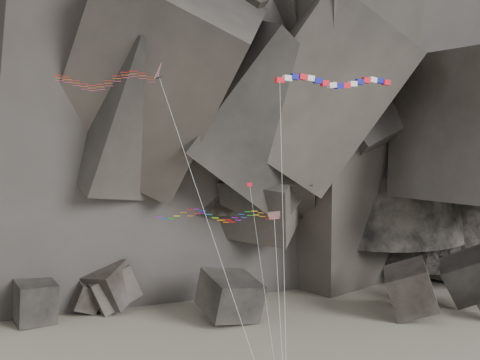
{
  "coord_description": "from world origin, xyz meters",
  "views": [
    {
      "loc": [
        1.99,
        -51.22,
        26.85
      ],
      "look_at": [
        2.85,
        6.0,
        22.11
      ],
      "focal_mm": 45.0,
      "sensor_mm": 36.0,
      "label": 1
    }
  ],
  "objects_px": {
    "parafoil_kite": "(211,215)",
    "delta_kite": "(102,80)",
    "pennant_kite": "(258,249)",
    "banner_kite": "(335,83)"
  },
  "relations": [
    {
      "from": "banner_kite",
      "to": "parafoil_kite",
      "type": "xyz_separation_m",
      "value": [
        -11.18,
        1.7,
        -12.11
      ]
    },
    {
      "from": "parafoil_kite",
      "to": "pennant_kite",
      "type": "distance_m",
      "value": 6.53
    },
    {
      "from": "banner_kite",
      "to": "delta_kite",
      "type": "bearing_deg",
      "value": 160.01
    },
    {
      "from": "delta_kite",
      "to": "pennant_kite",
      "type": "xyz_separation_m",
      "value": [
        13.61,
        -1.56,
        -14.67
      ]
    },
    {
      "from": "banner_kite",
      "to": "parafoil_kite",
      "type": "relative_size",
      "value": 1.68
    },
    {
      "from": "parafoil_kite",
      "to": "pennant_kite",
      "type": "relative_size",
      "value": 0.87
    },
    {
      "from": "parafoil_kite",
      "to": "delta_kite",
      "type": "bearing_deg",
      "value": -160.8
    },
    {
      "from": "delta_kite",
      "to": "pennant_kite",
      "type": "height_order",
      "value": "delta_kite"
    },
    {
      "from": "delta_kite",
      "to": "banner_kite",
      "type": "xyz_separation_m",
      "value": [
        20.51,
        1.06,
        -0.18
      ]
    },
    {
      "from": "delta_kite",
      "to": "pennant_kite",
      "type": "distance_m",
      "value": 20.07
    }
  ]
}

